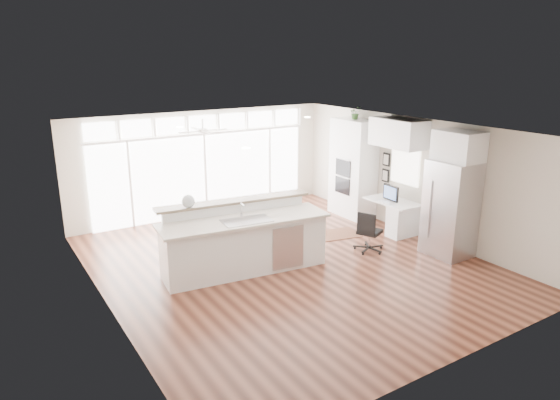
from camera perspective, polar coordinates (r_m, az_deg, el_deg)
floor at (r=10.11m, az=0.92°, el=-7.37°), size 7.00×8.00×0.02m
ceiling at (r=9.36m, az=0.99°, el=8.01°), size 7.00×8.00×0.02m
wall_back at (r=13.07m, az=-8.75°, el=4.19°), size 7.00×0.04×2.70m
wall_front at (r=6.87m, az=19.80°, el=-7.84°), size 7.00×0.04×2.70m
wall_left at (r=8.34m, az=-19.61°, el=-3.55°), size 0.04×8.00×2.70m
wall_right at (r=11.87m, az=15.23°, el=2.58°), size 0.04×8.00×2.70m
glass_wall at (r=13.08m, az=-8.59°, el=2.86°), size 5.80×0.06×2.08m
transom_row at (r=12.84m, az=-8.84°, el=8.64°), size 5.90×0.06×0.40m
desk_window at (r=12.00m, az=14.12°, el=3.78°), size 0.04×0.85×0.85m
ceiling_fan at (r=11.60m, az=-8.84°, el=8.33°), size 1.16×1.16×0.32m
recessed_lights at (r=9.53m, az=0.32°, el=8.04°), size 3.40×3.00×0.02m
oven_cabinet at (r=12.92m, az=8.34°, el=3.61°), size 0.64×1.20×2.50m
desk_nook at (r=12.07m, az=12.65°, el=-1.81°), size 0.72×1.30×0.76m
upper_cabinets at (r=11.65m, az=13.39°, el=7.47°), size 0.64×1.30×0.64m
refrigerator at (r=10.83m, az=18.90°, el=-0.95°), size 0.76×0.90×2.00m
fridge_cabinet at (r=10.59m, az=19.75°, el=5.84°), size 0.64×0.90×0.60m
framed_photos at (r=12.45m, az=12.02°, el=3.65°), size 0.06×0.22×0.80m
kitchen_island at (r=9.60m, az=-4.08°, el=-4.48°), size 3.39×1.61×1.30m
rug at (r=11.77m, az=6.55°, el=-3.89°), size 1.10×0.89×0.01m
office_chair at (r=10.77m, az=10.23°, el=-3.54°), size 0.59×0.58×0.88m
fishbowl at (r=9.44m, az=-10.44°, el=-0.13°), size 0.30×0.30×0.25m
monitor at (r=11.85m, az=12.55°, el=0.81°), size 0.11×0.49×0.41m
keyboard at (r=11.79m, az=11.90°, el=-0.22°), size 0.14×0.34×0.02m
potted_plant at (r=12.70m, az=8.60°, el=9.67°), size 0.33×0.35×0.25m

